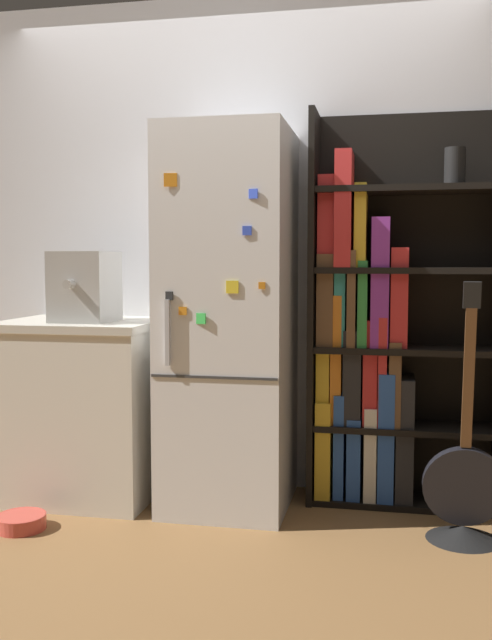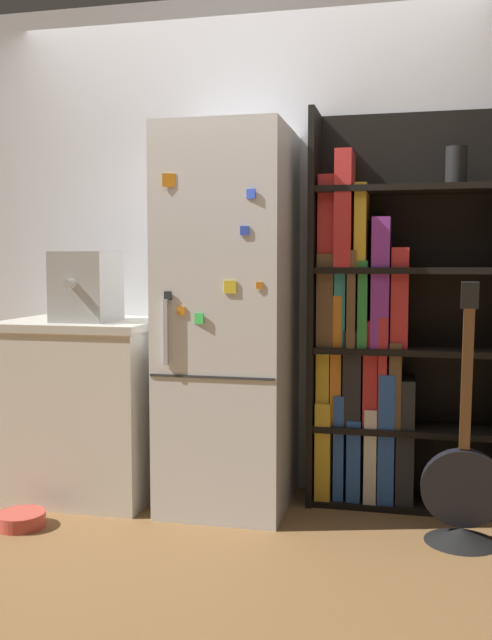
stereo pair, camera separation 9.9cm
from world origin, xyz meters
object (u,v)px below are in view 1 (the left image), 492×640
object	(u,v)px
espresso_machine	(85,287)
pet_bowl	(21,521)
bookshelf	(380,337)
refrigerator	(229,320)
guitar	(464,503)

from	to	relation	value
espresso_machine	pet_bowl	size ratio (longest dim) A/B	1.61
bookshelf	pet_bowl	size ratio (longest dim) A/B	8.76
refrigerator	pet_bowl	xyz separation A→B (m)	(-0.85, -0.53, -0.89)
refrigerator	pet_bowl	bearing A→B (deg)	-148.18
refrigerator	bookshelf	bearing A→B (deg)	14.91
bookshelf	guitar	size ratio (longest dim) A/B	1.72
bookshelf	pet_bowl	world-z (taller)	bookshelf
bookshelf	guitar	bearing A→B (deg)	-50.41
bookshelf	refrigerator	bearing A→B (deg)	-165.09
bookshelf	espresso_machine	bearing A→B (deg)	-170.02
espresso_machine	guitar	size ratio (longest dim) A/B	0.32
refrigerator	pet_bowl	distance (m)	1.34
bookshelf	guitar	world-z (taller)	bookshelf
refrigerator	bookshelf	distance (m)	0.76
bookshelf	guitar	xyz separation A→B (m)	(0.38, -0.45, -0.67)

